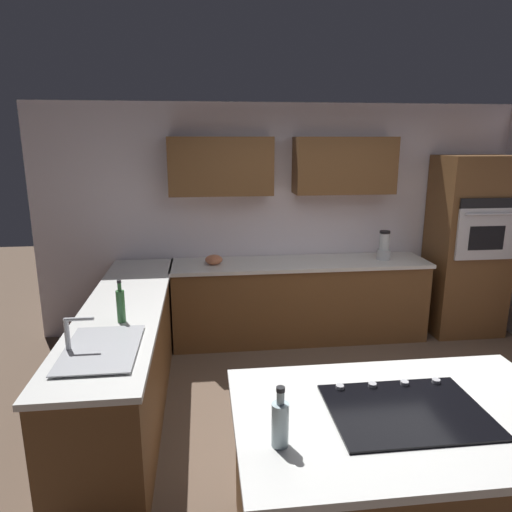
% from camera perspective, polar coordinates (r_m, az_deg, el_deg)
% --- Properties ---
extents(ground_plane, '(14.00, 14.00, 0.00)m').
position_cam_1_polar(ground_plane, '(4.00, 12.06, -19.67)').
color(ground_plane, brown).
extents(wall_back, '(6.00, 0.44, 2.60)m').
position_cam_1_polar(wall_back, '(5.35, 5.25, 5.85)').
color(wall_back, silver).
rests_on(wall_back, ground).
extents(lower_cabinets_back, '(2.80, 0.60, 0.86)m').
position_cam_1_polar(lower_cabinets_back, '(5.27, 5.34, -5.63)').
color(lower_cabinets_back, brown).
rests_on(lower_cabinets_back, ground).
extents(countertop_back, '(2.84, 0.64, 0.04)m').
position_cam_1_polar(countertop_back, '(5.14, 5.45, -0.90)').
color(countertop_back, silver).
rests_on(countertop_back, lower_cabinets_back).
extents(lower_cabinets_side, '(0.60, 2.90, 0.86)m').
position_cam_1_polar(lower_cabinets_side, '(4.14, -15.52, -11.82)').
color(lower_cabinets_side, brown).
rests_on(lower_cabinets_side, ground).
extents(countertop_side, '(0.64, 2.94, 0.04)m').
position_cam_1_polar(countertop_side, '(3.97, -15.95, -5.95)').
color(countertop_side, silver).
rests_on(countertop_side, lower_cabinets_side).
extents(island_base, '(1.62, 0.99, 0.86)m').
position_cam_1_polar(island_base, '(2.79, 17.21, -26.04)').
color(island_base, brown).
rests_on(island_base, ground).
extents(island_top, '(1.70, 1.07, 0.04)m').
position_cam_1_polar(island_top, '(2.53, 17.98, -18.17)').
color(island_top, silver).
rests_on(island_top, island_base).
extents(wall_oven, '(0.80, 0.66, 2.04)m').
position_cam_1_polar(wall_oven, '(5.83, 24.61, 1.11)').
color(wall_oven, brown).
rests_on(wall_oven, ground).
extents(sink_unit, '(0.46, 0.70, 0.23)m').
position_cam_1_polar(sink_unit, '(3.16, -18.62, -10.68)').
color(sink_unit, '#515456').
rests_on(sink_unit, countertop_side).
extents(cooktop, '(0.76, 0.56, 0.03)m').
position_cam_1_polar(cooktop, '(2.52, 17.97, -17.57)').
color(cooktop, black).
rests_on(cooktop, island_top).
extents(blender, '(0.15, 0.15, 0.32)m').
position_cam_1_polar(blender, '(5.37, 15.46, 1.06)').
color(blender, silver).
rests_on(blender, countertop_back).
extents(mixing_bowl, '(0.19, 0.19, 0.10)m').
position_cam_1_polar(mixing_bowl, '(5.01, -5.21, -0.45)').
color(mixing_bowl, '#CC724C').
rests_on(mixing_bowl, countertop_back).
extents(dish_soap_bottle, '(0.06, 0.06, 0.32)m').
position_cam_1_polar(dish_soap_bottle, '(3.54, -16.29, -5.81)').
color(dish_soap_bottle, '#336B38').
rests_on(dish_soap_bottle, countertop_side).
extents(oil_bottle, '(0.08, 0.08, 0.28)m').
position_cam_1_polar(oil_bottle, '(2.14, 2.98, -19.76)').
color(oil_bottle, silver).
rests_on(oil_bottle, island_top).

